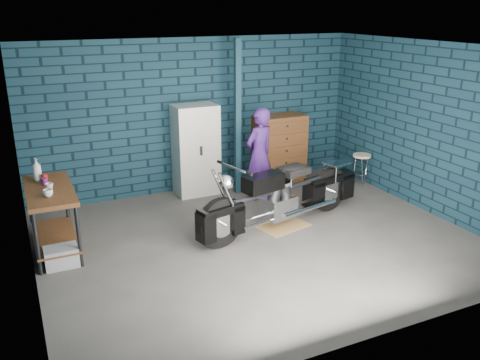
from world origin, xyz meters
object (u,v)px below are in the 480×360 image
(workbench, at_px, (53,220))
(motorcycle, at_px, (283,191))
(person, at_px, (259,154))
(shop_stool, at_px, (361,170))
(tool_chest, at_px, (280,148))
(storage_bin, at_px, (61,257))
(locker, at_px, (196,150))

(workbench, bearing_deg, motorcycle, -10.20)
(person, distance_m, shop_stool, 2.09)
(workbench, bearing_deg, tool_chest, 17.38)
(workbench, height_order, motorcycle, motorcycle)
(storage_bin, distance_m, locker, 3.19)
(motorcycle, relative_size, locker, 1.61)
(workbench, height_order, person, person)
(workbench, xyz_separation_m, motorcycle, (3.24, -0.58, 0.11))
(person, bearing_deg, locker, -58.31)
(storage_bin, relative_size, tool_chest, 0.33)
(workbench, xyz_separation_m, storage_bin, (0.02, -0.50, -0.32))
(motorcycle, xyz_separation_m, person, (0.21, 1.20, 0.23))
(person, relative_size, storage_bin, 3.82)
(workbench, distance_m, tool_chest, 4.44)
(shop_stool, bearing_deg, locker, 162.44)
(motorcycle, relative_size, tool_chest, 2.03)
(person, xyz_separation_m, locker, (-0.89, 0.71, 0.00))
(locker, xyz_separation_m, shop_stool, (2.91, -0.92, -0.50))
(motorcycle, bearing_deg, tool_chest, 49.30)
(motorcycle, relative_size, person, 1.61)
(motorcycle, bearing_deg, storage_bin, 165.48)
(motorcycle, height_order, person, person)
(locker, bearing_deg, motorcycle, -70.34)
(person, distance_m, locker, 1.14)
(tool_chest, relative_size, shop_stool, 2.09)
(workbench, distance_m, locker, 2.90)
(workbench, height_order, storage_bin, workbench)
(tool_chest, distance_m, shop_stool, 1.57)
(locker, bearing_deg, shop_stool, -17.56)
(storage_bin, xyz_separation_m, shop_stool, (5.44, 0.91, 0.17))
(locker, distance_m, shop_stool, 3.09)
(workbench, height_order, locker, locker)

